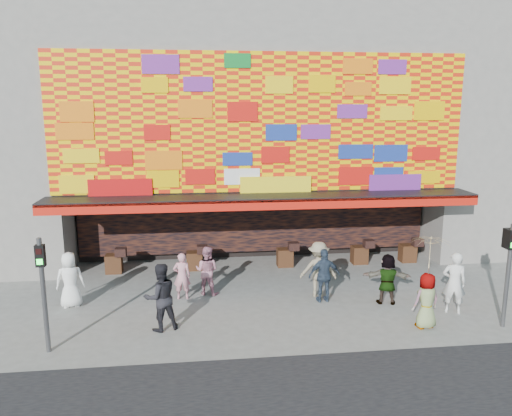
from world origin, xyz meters
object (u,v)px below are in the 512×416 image
object	(u,v)px
ped_e	(324,275)
ped_f	(387,279)
ped_d	(318,269)
ped_h	(454,283)
ped_b	(182,276)
ped_i	(207,270)
signal_right	(509,264)
ped_c	(161,297)
ped_a	(70,280)
ped_g	(426,301)
signal_left	(43,282)
parasol	(430,253)

from	to	relation	value
ped_e	ped_f	xyz separation A→B (m)	(1.93, -0.39, -0.06)
ped_d	ped_h	size ratio (longest dim) A/B	0.97
ped_b	ped_i	bearing A→B (deg)	-157.38
signal_right	ped_f	world-z (taller)	signal_right
ped_i	ped_c	bearing A→B (deg)	84.15
ped_a	ped_c	world-z (taller)	ped_c
ped_h	ped_a	bearing A→B (deg)	11.37
ped_d	ped_e	bearing A→B (deg)	108.49
ped_e	ped_h	xyz separation A→B (m)	(3.65, -1.32, 0.08)
ped_b	ped_g	size ratio (longest dim) A/B	0.96
ped_c	ped_h	xyz separation A→B (m)	(8.67, 0.15, -0.02)
signal_left	ped_f	xyz separation A→B (m)	(9.74, 2.03, -1.05)
ped_a	ped_i	size ratio (longest dim) A/B	1.07
ped_c	ped_i	size ratio (longest dim) A/B	1.18
ped_d	ped_h	distance (m)	4.13
signal_left	ped_i	xyz separation A→B (m)	(4.12, 3.52, -1.04)
ped_e	parasol	distance (m)	3.50
ped_d	ped_f	xyz separation A→B (m)	(2.01, -0.87, -0.11)
ped_h	ped_g	bearing A→B (deg)	55.41
ped_e	parasol	bearing A→B (deg)	132.55
ped_i	ped_d	bearing A→B (deg)	-168.16
ped_c	ped_i	bearing A→B (deg)	-137.66
signal_left	signal_right	size ratio (longest dim) A/B	1.00
signal_right	ped_b	world-z (taller)	signal_right
ped_d	ped_g	size ratio (longest dim) A/B	1.15
ped_a	ped_e	bearing A→B (deg)	164.88
ped_h	parasol	bearing A→B (deg)	55.41
signal_right	ped_f	distance (m)	3.50
ped_c	ped_h	size ratio (longest dim) A/B	1.02
ped_i	parasol	xyz separation A→B (m)	(6.05, -3.32, 1.37)
ped_f	ped_h	world-z (taller)	ped_h
ped_h	parasol	size ratio (longest dim) A/B	0.98
ped_a	ped_g	xyz separation A→B (m)	(10.28, -2.75, -0.08)
signal_right	ped_a	distance (m)	12.89
ped_e	ped_i	xyz separation A→B (m)	(-3.69, 1.09, -0.05)
signal_right	ped_h	size ratio (longest dim) A/B	1.58
ped_b	ped_d	world-z (taller)	ped_d
ped_h	parasol	world-z (taller)	parasol
signal_right	parasol	bearing A→B (deg)	174.85
signal_left	ped_e	xyz separation A→B (m)	(7.81, 2.42, -0.99)
signal_left	signal_right	xyz separation A→B (m)	(12.40, 0.00, 0.00)
signal_right	ped_a	size ratio (longest dim) A/B	1.71
ped_h	signal_left	bearing A→B (deg)	25.95
signal_left	ped_a	xyz separation A→B (m)	(-0.11, 2.95, -0.99)
ped_d	ped_g	world-z (taller)	ped_d
signal_left	parasol	world-z (taller)	signal_left
signal_left	ped_h	world-z (taller)	signal_left
signal_left	ped_c	bearing A→B (deg)	18.83
signal_right	ped_e	size ratio (longest dim) A/B	1.72
ped_e	ped_h	distance (m)	3.88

